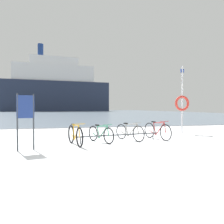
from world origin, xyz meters
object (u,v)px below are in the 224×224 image
bicycle_2 (130,132)px  bicycle_3 (157,131)px  rescue_post (182,102)px  bicycle_0 (75,135)px  ferry_ship (56,89)px  info_sign (25,112)px  bicycle_1 (101,134)px

bicycle_2 → bicycle_3: bicycle_3 is taller
bicycle_2 → rescue_post: 4.21m
bicycle_3 → bicycle_2: bearing=-176.9°
bicycle_0 → ferry_ship: (-4.26, 87.03, 9.00)m
info_sign → ferry_ship: (-2.63, 87.72, 8.12)m
bicycle_0 → rescue_post: (5.88, 2.51, 1.35)m
bicycle_2 → info_sign: bearing=-161.0°
ferry_ship → bicycle_2: bearing=-85.6°
bicycle_0 → bicycle_2: (2.34, 0.68, -0.02)m
bicycle_0 → bicycle_2: bicycle_0 is taller
bicycle_1 → rescue_post: bearing=23.2°
bicycle_0 → ferry_ship: 87.59m
ferry_ship → bicycle_3: bearing=-84.8°
bicycle_2 → ferry_ship: bearing=94.4°
bicycle_1 → ferry_ship: ferry_ship is taller
rescue_post → ferry_ship: 85.47m
bicycle_3 → bicycle_1: bearing=-173.1°
bicycle_3 → info_sign: size_ratio=0.93×
bicycle_3 → info_sign: info_sign is taller
info_sign → ferry_ship: size_ratio=0.04×
bicycle_3 → ferry_ship: bearing=95.2°
info_sign → ferry_ship: bearing=91.7°
bicycle_0 → info_sign: bearing=-157.1°
bicycle_3 → rescue_post: (2.24, 1.76, 1.34)m
bicycle_1 → ferry_ship: size_ratio=0.03×
bicycle_1 → info_sign: size_ratio=0.82×
bicycle_3 → ferry_ship: size_ratio=0.04×
bicycle_0 → rescue_post: 6.53m
bicycle_2 → bicycle_1: bearing=-169.4°
bicycle_1 → info_sign: info_sign is taller
info_sign → ferry_ship: ferry_ship is taller
bicycle_1 → info_sign: bearing=-157.2°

